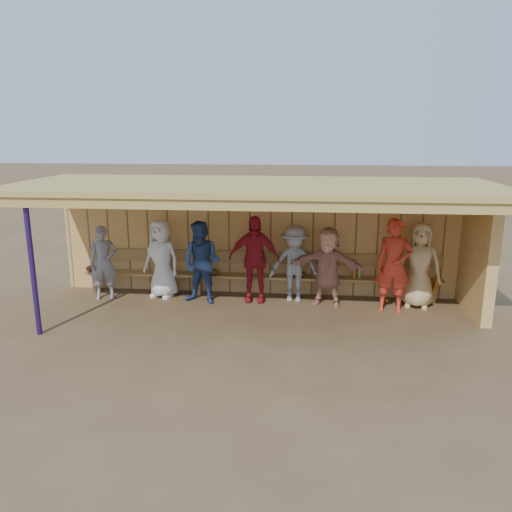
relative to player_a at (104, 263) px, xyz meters
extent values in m
plane|color=brown|center=(3.20, -0.57, -0.77)|extent=(90.00, 90.00, 0.00)
imported|color=gray|center=(0.00, 0.00, 0.00)|extent=(0.65, 0.52, 1.55)
imported|color=white|center=(1.17, 0.23, 0.06)|extent=(0.93, 0.75, 1.66)
imported|color=navy|center=(2.09, -0.07, 0.07)|extent=(0.95, 0.82, 1.69)
imported|color=#AF1C26|center=(3.12, 0.16, 0.12)|extent=(1.05, 0.45, 1.78)
imported|color=gray|center=(3.94, 0.24, 0.02)|extent=(1.03, 0.60, 1.58)
imported|color=tan|center=(4.61, 0.04, 0.03)|extent=(1.55, 0.81, 1.60)
imported|color=red|center=(5.85, -0.18, 0.14)|extent=(0.72, 0.52, 1.83)
imported|color=tan|center=(6.40, 0.13, 0.08)|extent=(0.94, 0.73, 1.72)
cube|color=tan|center=(3.20, 0.78, 0.43)|extent=(8.60, 0.20, 2.40)
cube|color=tan|center=(7.40, -0.12, 0.43)|extent=(0.20, 1.62, 2.40)
cube|color=tan|center=(3.20, -0.57, 1.68)|extent=(8.80, 3.20, 0.10)
cube|color=tan|center=(3.20, -2.07, 1.55)|extent=(8.80, 0.10, 0.18)
cube|color=tan|center=(-0.60, -0.57, 1.54)|extent=(0.08, 3.00, 0.16)
cube|color=tan|center=(0.35, -0.57, 1.54)|extent=(0.08, 3.00, 0.16)
cube|color=tan|center=(1.30, -0.57, 1.54)|extent=(0.08, 3.00, 0.16)
cube|color=tan|center=(2.25, -0.57, 1.54)|extent=(0.08, 3.00, 0.16)
cube|color=tan|center=(3.20, -0.57, 1.54)|extent=(0.08, 3.00, 0.16)
cube|color=tan|center=(4.15, -0.57, 1.54)|extent=(0.08, 3.00, 0.16)
cube|color=tan|center=(5.10, -0.57, 1.54)|extent=(0.08, 3.00, 0.16)
cube|color=tan|center=(6.05, -0.57, 1.54)|extent=(0.08, 3.00, 0.16)
cube|color=tan|center=(7.00, -0.57, 1.54)|extent=(0.08, 3.00, 0.16)
cylinder|color=navy|center=(-0.40, -1.97, 0.43)|extent=(0.09, 0.09, 2.40)
cube|color=#AD874A|center=(3.20, 0.49, -0.35)|extent=(7.60, 0.32, 0.05)
cube|color=#AD874A|center=(3.20, 0.65, 0.03)|extent=(7.60, 0.04, 0.26)
cube|color=#AD874A|center=(-0.40, 0.49, -0.57)|extent=(0.06, 0.29, 0.40)
cube|color=#AD874A|center=(1.91, 0.49, -0.57)|extent=(0.06, 0.29, 0.40)
cube|color=#AD874A|center=(4.49, 0.49, -0.57)|extent=(0.06, 0.29, 0.40)
cube|color=#AD874A|center=(6.80, 0.49, -0.57)|extent=(0.06, 0.29, 0.40)
cylinder|color=#C46B17|center=(6.77, 0.29, -0.37)|extent=(0.13, 0.41, 0.80)
sphere|color=orange|center=(5.85, 0.29, -0.73)|extent=(0.08, 0.08, 0.08)
ellipsoid|color=#593319|center=(-0.45, 0.44, -0.26)|extent=(0.30, 0.24, 0.14)
ellipsoid|color=#593319|center=(2.21, 0.44, -0.26)|extent=(0.30, 0.24, 0.14)
ellipsoid|color=#593319|center=(4.03, 0.44, -0.26)|extent=(0.30, 0.24, 0.14)
cylinder|color=#7BD86C|center=(5.30, 0.54, -0.21)|extent=(0.07, 0.07, 0.22)
cylinder|color=orange|center=(5.19, 0.54, -0.21)|extent=(0.07, 0.07, 0.22)
cylinder|color=#8BD76B|center=(5.70, -0.01, -0.66)|extent=(0.07, 0.07, 0.22)
camera|label=1|loc=(4.14, -9.62, 2.63)|focal=35.00mm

